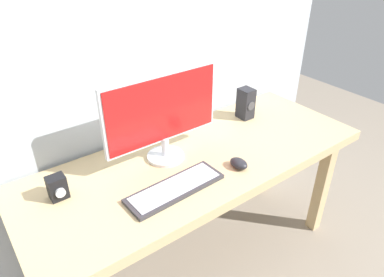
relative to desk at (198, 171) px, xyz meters
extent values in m
plane|color=gray|center=(0.00, 0.00, -0.66)|extent=(6.00, 6.00, 0.00)
cube|color=tan|center=(0.00, 0.00, 0.06)|extent=(1.76, 0.68, 0.05)
cube|color=tan|center=(0.79, -0.24, -0.31)|extent=(0.07, 0.07, 0.69)
cube|color=tan|center=(-0.79, 0.24, -0.31)|extent=(0.07, 0.07, 0.69)
cube|color=tan|center=(0.79, 0.24, -0.31)|extent=(0.07, 0.07, 0.69)
cylinder|color=silver|center=(-0.13, 0.09, 0.10)|extent=(0.18, 0.18, 0.02)
cylinder|color=silver|center=(-0.13, 0.09, 0.15)|extent=(0.04, 0.04, 0.09)
cube|color=silver|center=(-0.13, 0.10, 0.35)|extent=(0.59, 0.02, 0.33)
cube|color=red|center=(-0.13, 0.09, 0.35)|extent=(0.57, 0.01, 0.31)
cube|color=#333338|center=(-0.24, -0.14, 0.10)|extent=(0.45, 0.16, 0.02)
cube|color=silver|center=(-0.24, -0.14, 0.11)|extent=(0.42, 0.14, 0.00)
ellipsoid|color=#232328|center=(0.10, -0.18, 0.11)|extent=(0.07, 0.10, 0.04)
cube|color=#232328|center=(0.48, 0.17, 0.18)|extent=(0.08, 0.09, 0.18)
cylinder|color=#3F3F44|center=(0.48, 0.12, 0.18)|extent=(0.05, 0.00, 0.05)
cube|color=black|center=(-0.66, 0.11, 0.14)|extent=(0.07, 0.06, 0.11)
cylinder|color=silver|center=(-0.66, 0.07, 0.13)|extent=(0.04, 0.01, 0.04)
camera|label=1|loc=(-0.89, -1.15, 1.07)|focal=33.06mm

